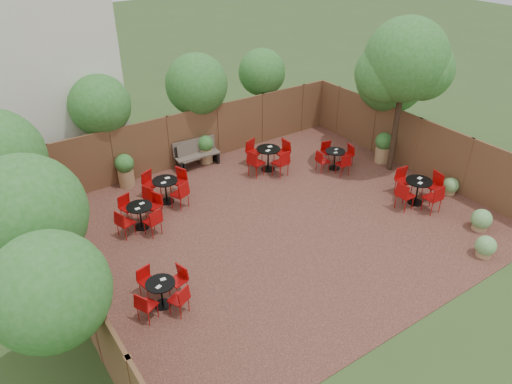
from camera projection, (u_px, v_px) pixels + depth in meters
ground at (277, 224)px, 14.55m from camera, size 80.00×80.00×0.00m
courtyard_paving at (277, 223)px, 14.54m from camera, size 12.00×10.00×0.02m
fence_back at (195, 136)px, 17.59m from camera, size 12.00×0.08×2.00m
fence_left at (67, 272)px, 11.11m from camera, size 0.08×10.00×2.00m
fence_right at (416, 145)px, 16.96m from camera, size 0.08×10.00×2.00m
neighbour_building at (24, 53)px, 16.00m from camera, size 5.00×4.00×8.00m
overhang_foliage at (176, 127)px, 14.00m from camera, size 15.78×10.26×2.59m
courtyard_tree at (405, 65)px, 15.60m from camera, size 2.84×2.74×5.29m
park_bench_left at (198, 154)px, 17.51m from camera, size 1.54×0.58×0.93m
park_bench_right at (196, 153)px, 17.47m from camera, size 1.65×0.64×1.00m
bistro_tables at (261, 190)px, 15.34m from camera, size 10.16×6.19×0.95m
planters at (212, 162)px, 16.72m from camera, size 11.81×4.25×1.14m
low_shrubs at (473, 218)px, 14.26m from camera, size 2.55×3.13×0.64m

